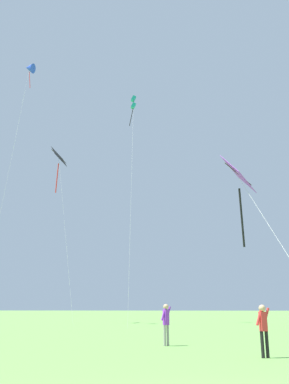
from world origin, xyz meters
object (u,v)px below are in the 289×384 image
(kite_teal_box, at_px, (133,104))
(person_child_small, at_px, (166,320))
(kite_blue_delta, at_px, (29,69))
(kite_purple_streamer, at_px, (240,188))
(person_in_blue_jacket, at_px, (263,326))
(kite_black_large, at_px, (58,166))

(kite_teal_box, xyz_separation_m, person_child_small, (4.39, -23.73, -22.16))
(person_child_small, bearing_deg, kite_blue_delta, 127.24)
(kite_purple_streamer, xyz_separation_m, person_child_small, (-3.16, 0.64, -5.27))
(kite_blue_delta, relative_size, person_in_blue_jacket, 17.00)
(kite_teal_box, height_order, kite_black_large, kite_teal_box)
(kite_teal_box, bearing_deg, person_child_small, -79.53)
(kite_black_large, bearing_deg, kite_blue_delta, -130.01)
(kite_purple_streamer, height_order, person_child_small, kite_purple_streamer)
(kite_black_large, height_order, person_in_blue_jacket, kite_black_large)
(person_child_small, bearing_deg, person_in_blue_jacket, -50.19)
(kite_teal_box, relative_size, person_child_small, 15.11)
(kite_purple_streamer, bearing_deg, kite_black_large, 123.20)
(kite_teal_box, relative_size, kite_black_large, 1.34)
(person_child_small, bearing_deg, kite_teal_box, 100.47)
(person_child_small, relative_size, person_in_blue_jacket, 1.03)
(kite_purple_streamer, bearing_deg, person_child_small, 168.56)
(kite_purple_streamer, distance_m, kite_black_large, 29.64)
(person_in_blue_jacket, bearing_deg, kite_purple_streamer, 89.72)
(kite_blue_delta, bearing_deg, kite_teal_box, 21.54)
(kite_teal_box, distance_m, person_in_blue_jacket, 36.13)
(kite_purple_streamer, xyz_separation_m, person_in_blue_jacket, (-0.02, -3.14, -5.30))
(kite_purple_streamer, height_order, kite_teal_box, kite_teal_box)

